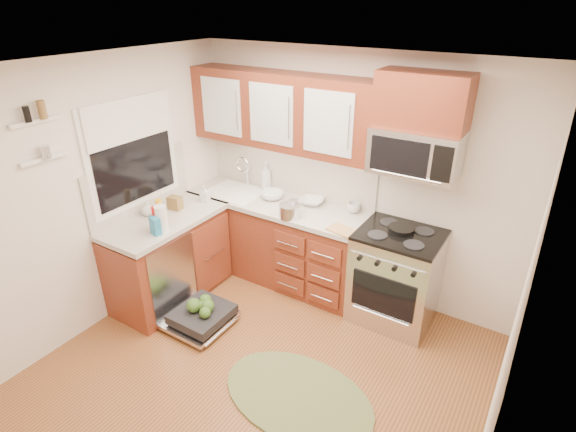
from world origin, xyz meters
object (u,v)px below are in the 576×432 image
Objects in this scene: microwave at (415,152)px; bowl_b at (272,195)px; bowl_a at (312,201)px; dishwasher at (200,316)px; skillet at (401,229)px; cup at (354,208)px; upper_cabinets at (281,111)px; cutting_board at (342,230)px; rug at (298,396)px; range at (396,277)px; stock_pot at (290,211)px; paper_towel_roll at (161,218)px; sink at (236,202)px.

bowl_b is (-1.48, -0.06, -0.74)m from microwave.
bowl_a is (-1.04, 0.05, -0.74)m from microwave.
skillet is at bearing 37.46° from dishwasher.
bowl_b is 1.93× the size of cup.
upper_cabinets is 1.35m from cutting_board.
dishwasher is 2.89× the size of skillet.
cutting_board is (-0.49, -0.25, -0.04)m from skillet.
skillet is at bearing 79.74° from rug.
dishwasher is 1.63m from bowl_a.
range is at bearing 78.94° from rug.
cutting_board is 0.66m from bowl_a.
cup is (0.50, 0.43, -0.01)m from stock_pot.
cutting_board is 1.07× the size of paper_towel_roll.
upper_cabinets is 2.19m from dishwasher.
range is at bearing -9.28° from bowl_a.
stock_pot is at bearing -95.40° from bowl_a.
bowl_a reaches higher than dishwasher.
rug is 5.33× the size of skillet.
microwave is 3.13× the size of skillet.
cup is at bearing 54.60° from dishwasher.
cup is (1.35, 0.23, 0.18)m from sink.
cutting_board is at bearing -146.58° from microwave.
range is 1.36× the size of dishwasher.
sink is (-1.93, -0.01, 0.33)m from range.
sink is (-0.52, -0.16, -1.07)m from upper_cabinets.
rug is (1.66, -1.37, -0.79)m from sink.
range is 3.80× the size of paper_towel_roll.
upper_cabinets is 2.66m from rug.
dishwasher is 3.20× the size of stock_pot.
range reaches higher than sink.
microwave is 2.27m from rug.
skillet is at bearing 1.50° from sink.
cup is at bearing 162.42° from skillet.
paper_towel_roll is at bearing -90.44° from sink.
dishwasher is 2.11m from skillet.
bowl_a is at bearing 54.62° from paper_towel_roll.
bowl_b is (-0.07, -0.08, -0.91)m from upper_cabinets.
skillet is (1.39, -0.10, -0.90)m from upper_cabinets.
upper_cabinets is 1.01m from stock_pot.
dishwasher is at bearing -5.20° from paper_towel_roll.
cup is (0.96, 1.35, 0.88)m from dishwasher.
skillet is at bearing 107.60° from range.
microwave is 2.55m from dishwasher.
cutting_board is 1.69m from paper_towel_roll.
sink is at bearing 172.04° from cutting_board.
skillet is 0.60m from cup.
bowl_a is at bearing 172.80° from skillet.
range reaches higher than cutting_board.
bowl_b is (0.06, 1.19, 0.86)m from dishwasher.
microwave reaches higher than skillet.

